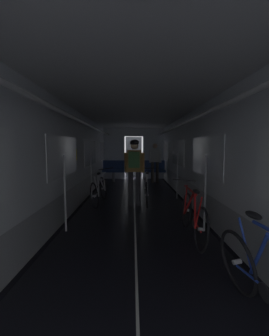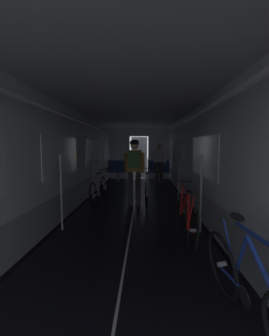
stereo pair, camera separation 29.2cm
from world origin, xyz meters
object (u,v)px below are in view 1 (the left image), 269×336
object	(u,v)px
person_cyclist_aisle	(134,165)
person_standing_near_bench	(155,160)
bench_seat_far_right	(154,169)
bicycle_silver	(99,190)
bicycle_white_in_aisle	(147,189)
bench_seat_far_left	(114,169)
bicycle_red	(193,216)

from	to	relation	value
person_cyclist_aisle	person_standing_near_bench	xyz separation A→B (m)	(0.90, 3.80, -0.10)
bench_seat_far_right	bicycle_silver	size ratio (longest dim) A/B	0.58
bicycle_silver	bicycle_white_in_aisle	size ratio (longest dim) A/B	1.00
bench_seat_far_right	person_standing_near_bench	bearing A→B (deg)	-89.59
bench_seat_far_left	bench_seat_far_right	distance (m)	1.80
bench_seat_far_right	bicycle_red	xyz separation A→B (m)	(0.07, -6.29, -0.19)
bench_seat_far_right	bicycle_red	bearing A→B (deg)	-89.34
person_cyclist_aisle	bench_seat_far_right	bearing A→B (deg)	77.82
bench_seat_far_left	bicycle_silver	bearing A→B (deg)	-90.73
bench_seat_far_right	person_standing_near_bench	distance (m)	0.55
person_standing_near_bench	person_cyclist_aisle	bearing A→B (deg)	-103.38
bench_seat_far_right	person_standing_near_bench	size ratio (longest dim) A/B	0.58
bench_seat_far_left	person_cyclist_aisle	distance (m)	4.30
bicycle_silver	bicycle_red	bearing A→B (deg)	-50.47
bicycle_red	bicycle_white_in_aisle	world-z (taller)	bicycle_red
bicycle_silver	person_standing_near_bench	size ratio (longest dim) A/B	1.01
bench_seat_far_left	person_standing_near_bench	xyz separation A→B (m)	(1.80, -0.38, 0.41)
bicycle_red	bicycle_silver	bearing A→B (deg)	129.53
bench_seat_far_right	bicycle_silver	bearing A→B (deg)	-115.04
person_standing_near_bench	bicycle_white_in_aisle	bearing A→B (deg)	-99.17
person_standing_near_bench	bench_seat_far_right	bearing A→B (deg)	90.41
bench_seat_far_right	bicycle_silver	xyz separation A→B (m)	(-1.85, -3.96, -0.19)
person_cyclist_aisle	person_standing_near_bench	bearing A→B (deg)	76.62
person_standing_near_bench	bicycle_silver	bearing A→B (deg)	-117.34
person_cyclist_aisle	bicycle_white_in_aisle	size ratio (longest dim) A/B	1.02
bench_seat_far_right	bicycle_white_in_aisle	world-z (taller)	bench_seat_far_right
bench_seat_far_right	bench_seat_far_left	bearing A→B (deg)	180.00
bench_seat_far_right	person_cyclist_aisle	size ratio (longest dim) A/B	0.57
bench_seat_far_right	bicycle_white_in_aisle	xyz separation A→B (m)	(-0.57, -3.91, -0.18)
bicycle_red	bench_seat_far_right	bearing A→B (deg)	90.66
bicycle_silver	person_standing_near_bench	bearing A→B (deg)	62.66
bicycle_red	person_standing_near_bench	xyz separation A→B (m)	(-0.07, 5.92, 0.59)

